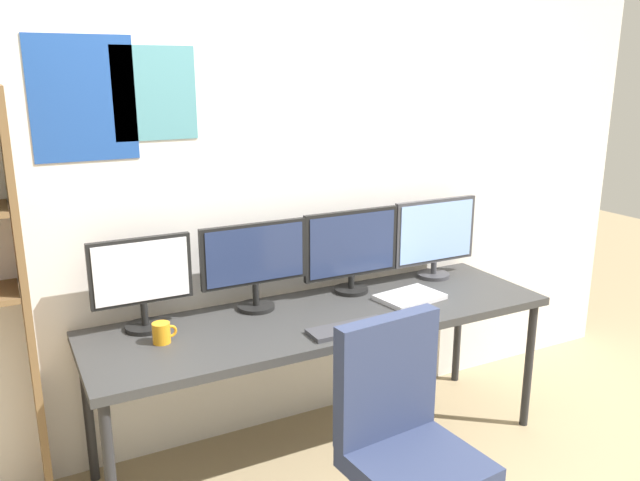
{
  "coord_description": "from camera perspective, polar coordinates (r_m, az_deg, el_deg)",
  "views": [
    {
      "loc": [
        -1.33,
        -1.91,
        1.87
      ],
      "look_at": [
        0.0,
        0.65,
        1.09
      ],
      "focal_mm": 35.64,
      "sensor_mm": 36.0,
      "label": 1
    }
  ],
  "objects": [
    {
      "name": "wall_back",
      "position": [
        3.26,
        -3.04,
        5.09
      ],
      "size": [
        4.65,
        0.11,
        2.6
      ],
      "color": "silver",
      "rests_on": "ground_plane"
    },
    {
      "name": "monitor_far_right",
      "position": [
        3.57,
        10.28,
        0.45
      ],
      "size": [
        0.52,
        0.18,
        0.44
      ],
      "color": "#38383D",
      "rests_on": "desk"
    },
    {
      "name": "office_chair",
      "position": [
        2.55,
        7.72,
        -20.14
      ],
      "size": [
        0.52,
        0.52,
        0.99
      ],
      "color": "#2D2D33",
      "rests_on": "ground_plane"
    },
    {
      "name": "keyboard_main",
      "position": [
        2.86,
        2.61,
        -7.89
      ],
      "size": [
        0.38,
        0.13,
        0.02
      ],
      "primitive_type": "cube",
      "color": "#38383D",
      "rests_on": "desk"
    },
    {
      "name": "monitor_center_right",
      "position": [
        3.28,
        2.84,
        -0.69
      ],
      "size": [
        0.54,
        0.18,
        0.43
      ],
      "color": "black",
      "rests_on": "desk"
    },
    {
      "name": "monitor_far_left",
      "position": [
        2.91,
        -15.72,
        -3.31
      ],
      "size": [
        0.45,
        0.18,
        0.42
      ],
      "color": "black",
      "rests_on": "desk"
    },
    {
      "name": "monitor_center_left",
      "position": [
        3.05,
        -5.88,
        -1.76
      ],
      "size": [
        0.53,
        0.18,
        0.43
      ],
      "color": "black",
      "rests_on": "desk"
    },
    {
      "name": "desk",
      "position": [
        3.07,
        0.43,
        -7.44
      ],
      "size": [
        2.25,
        0.68,
        0.74
      ],
      "color": "#333333",
      "rests_on": "ground_plane"
    },
    {
      "name": "coffee_mug",
      "position": [
        2.81,
        -14.0,
        -8.05
      ],
      "size": [
        0.11,
        0.08,
        0.09
      ],
      "color": "orange",
      "rests_on": "desk"
    },
    {
      "name": "computer_mouse",
      "position": [
        3.08,
        8.93,
        -6.28
      ],
      "size": [
        0.06,
        0.1,
        0.03
      ],
      "primitive_type": "ellipsoid",
      "color": "silver",
      "rests_on": "desk"
    },
    {
      "name": "laptop_closed",
      "position": [
        3.26,
        8.06,
        -5.05
      ],
      "size": [
        0.35,
        0.26,
        0.02
      ],
      "primitive_type": "cube",
      "rotation": [
        0.0,
        0.0,
        0.14
      ],
      "color": "silver",
      "rests_on": "desk"
    }
  ]
}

